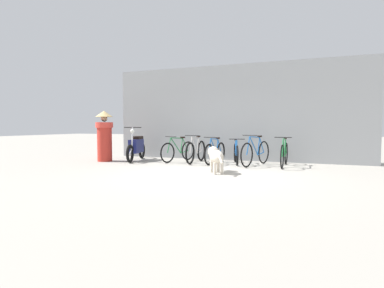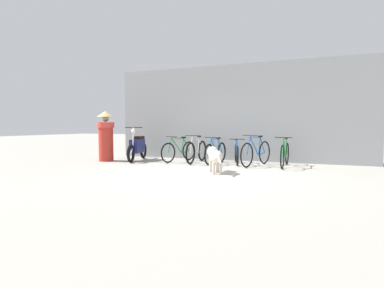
% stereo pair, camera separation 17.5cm
% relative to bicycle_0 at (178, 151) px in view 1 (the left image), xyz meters
% --- Properties ---
extents(ground_plane, '(60.00, 60.00, 0.00)m').
position_rel_bicycle_0_xyz_m(ground_plane, '(1.62, -2.26, -0.34)').
color(ground_plane, '#9E998E').
extents(shop_wall_back, '(8.65, 0.20, 3.22)m').
position_rel_bicycle_0_xyz_m(shop_wall_back, '(1.62, 1.03, 1.26)').
color(shop_wall_back, gray).
rests_on(shop_wall_back, ground).
extents(bicycle_0, '(0.62, 1.57, 0.84)m').
position_rel_bicycle_0_xyz_m(bicycle_0, '(0.00, 0.00, 0.00)').
color(bicycle_0, black).
rests_on(bicycle_0, ground).
extents(bicycle_1, '(0.46, 1.67, 0.88)m').
position_rel_bicycle_0_xyz_m(bicycle_1, '(0.64, -0.06, 0.01)').
color(bicycle_1, black).
rests_on(bicycle_1, ground).
extents(bicycle_2, '(0.46, 1.60, 0.83)m').
position_rel_bicycle_0_xyz_m(bicycle_2, '(1.27, -0.05, -0.01)').
color(bicycle_2, black).
rests_on(bicycle_2, ground).
extents(bicycle_3, '(0.55, 1.52, 0.79)m').
position_rel_bicycle_0_xyz_m(bicycle_3, '(1.91, 0.07, -0.02)').
color(bicycle_3, black).
rests_on(bicycle_3, ground).
extents(bicycle_4, '(0.64, 1.70, 0.91)m').
position_rel_bicycle_0_xyz_m(bicycle_4, '(2.53, -0.09, 0.03)').
color(bicycle_4, black).
rests_on(bicycle_4, ground).
extents(bicycle_5, '(0.46, 1.74, 0.86)m').
position_rel_bicycle_0_xyz_m(bicycle_5, '(3.34, -0.06, 0.01)').
color(bicycle_5, black).
rests_on(bicycle_5, ground).
extents(motorcycle, '(0.63, 1.84, 1.13)m').
position_rel_bicycle_0_xyz_m(motorcycle, '(-1.43, -0.24, 0.11)').
color(motorcycle, black).
rests_on(motorcycle, ground).
extents(stray_dog, '(0.66, 0.99, 0.64)m').
position_rel_bicycle_0_xyz_m(stray_dog, '(1.81, -1.86, 0.07)').
color(stray_dog, beige).
rests_on(stray_dog, ground).
extents(person_in_robes, '(0.72, 0.72, 1.66)m').
position_rel_bicycle_0_xyz_m(person_in_robes, '(-2.30, -0.78, 0.53)').
color(person_in_robes, '#B72D23').
rests_on(person_in_robes, ground).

